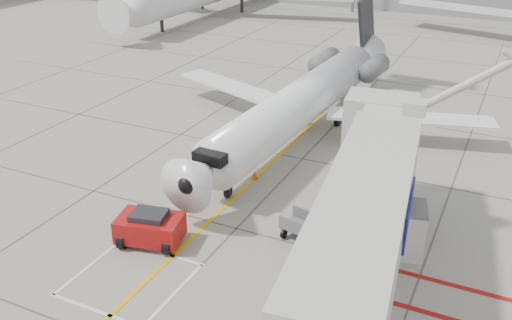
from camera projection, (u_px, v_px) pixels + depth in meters
The scene contains 8 objects.
ground_plane at pixel (189, 279), 21.93m from camera, with size 260.00×260.00×0.00m, color gray.
regional_jet at pixel (287, 89), 31.37m from camera, with size 21.95×27.67×7.25m, color white, non-canonical shape.
jet_bridge at pixel (361, 235), 18.29m from camera, with size 8.35×17.62×7.05m, color beige, non-canonical shape.
pushback_tug at pixel (150, 227), 23.86m from camera, with size 2.67×1.67×1.56m, color #A51010, non-canonical shape.
baggage_cart at pixel (304, 227), 24.17m from camera, with size 1.84×1.16×1.16m, color #5D5D62, non-canonical shape.
ground_power_unit at pixel (390, 228), 23.22m from camera, with size 2.74×1.60×2.17m, color beige, non-canonical shape.
cone_nose at pixel (185, 182), 28.67m from camera, with size 0.36×0.36×0.49m, color #F0550C.
cone_side at pixel (255, 175), 29.42m from camera, with size 0.34×0.34×0.47m, color #DC450B.
Camera 1 is at (10.06, -14.95, 13.56)m, focal length 40.00 mm.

